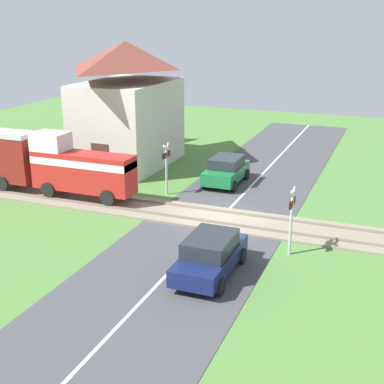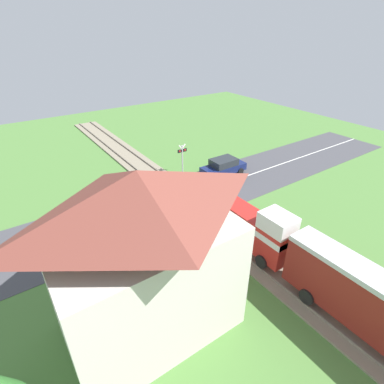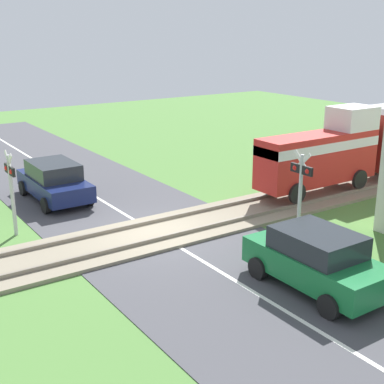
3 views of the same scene
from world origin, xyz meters
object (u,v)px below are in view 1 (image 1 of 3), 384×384
station_building (128,106)px  car_near_crossing (210,255)px  crossing_signal_east_approach (166,162)px  car_far_side (226,170)px  pedestrian_by_station (102,171)px  train (9,157)px  crossing_signal_west_approach (292,212)px

station_building → car_near_crossing: bearing=-141.6°
crossing_signal_east_approach → station_building: size_ratio=0.36×
car_far_side → pedestrian_by_station: (-2.65, 6.41, -0.02)m
train → crossing_signal_west_approach: (-2.51, -15.54, -0.10)m
pedestrian_by_station → car_far_side: bearing=-67.5°
train → pedestrian_by_station: train is taller
car_far_side → crossing_signal_east_approach: size_ratio=1.38×
train → car_far_side: 11.73m
crossing_signal_west_approach → station_building: bearing=51.7°
station_building → car_far_side: bearing=-103.3°
crossing_signal_west_approach → crossing_signal_east_approach: 9.07m
car_far_side → pedestrian_by_station: 6.93m
train → car_far_side: train is taller
car_near_crossing → crossing_signal_west_approach: 3.77m
car_near_crossing → crossing_signal_east_approach: crossing_signal_east_approach is taller
train → car_near_crossing: size_ratio=3.49×
car_far_side → crossing_signal_west_approach: bearing=-146.8°
train → car_near_crossing: (-5.30, -13.21, -1.09)m
car_near_crossing → crossing_signal_west_approach: bearing=-39.9°
train → pedestrian_by_station: 4.95m
car_far_side → station_building: size_ratio=0.50×
car_far_side → station_building: station_building is taller
train → car_near_crossing: 14.27m
station_building → crossing_signal_west_approach: bearing=-128.3°
train → car_far_side: size_ratio=3.73×
car_near_crossing → pedestrian_by_station: size_ratio=2.34×
car_far_side → crossing_signal_west_approach: 9.58m
crossing_signal_west_approach → car_near_crossing: bearing=140.1°
train → crossing_signal_west_approach: bearing=-99.2°
crossing_signal_west_approach → station_building: station_building is taller
car_far_side → pedestrian_by_station: size_ratio=2.19×
car_near_crossing → crossing_signal_west_approach: size_ratio=1.48×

